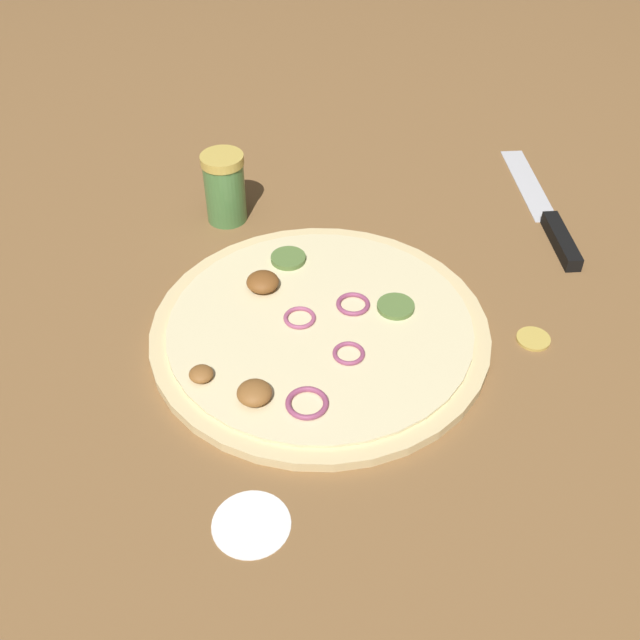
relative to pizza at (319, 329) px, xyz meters
The scene contains 6 objects.
ground_plane 0.01m from the pizza, 35.96° to the left, with size 3.00×3.00×0.00m, color brown.
pizza is the anchor object (origin of this frame).
knife 0.37m from the pizza, 52.61° to the left, with size 0.14×0.28×0.02m.
spice_jar 0.26m from the pizza, 136.90° to the left, with size 0.06×0.06×0.10m.
loose_cap 0.24m from the pizza, 16.56° to the left, with size 0.04×0.04×0.01m.
flour_patch 0.25m from the pizza, 84.99° to the right, with size 0.07×0.07×0.00m.
Camera 1 is at (0.20, -0.58, 0.58)m, focal length 42.00 mm.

